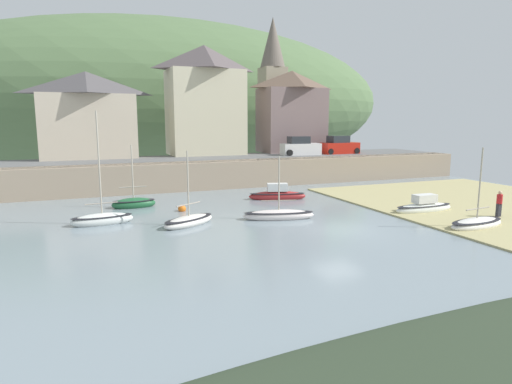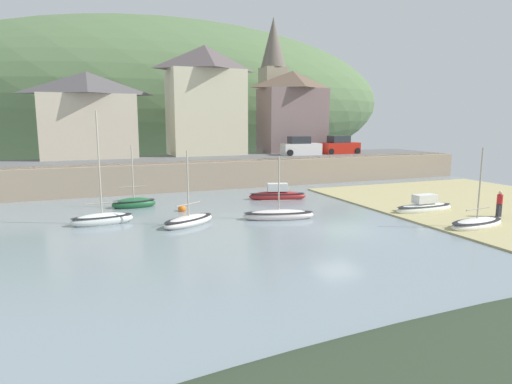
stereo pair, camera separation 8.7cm
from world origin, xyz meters
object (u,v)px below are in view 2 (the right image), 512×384
mooring_buoy (182,209)px  parked_car_near_slipway (301,147)px  sailboat_white_hull (279,215)px  waterfront_building_right (292,111)px  parked_car_by_wall (340,146)px  waterfront_building_centre (205,100)px  church_with_spire (273,83)px  sailboat_tall_mast (102,219)px  dinghy_open_wooden (424,207)px  waterfront_building_left (88,114)px  sailboat_blue_trim (277,195)px  sailboat_nearest_shore (477,224)px  rowboat_small_beached (134,203)px  person_on_slipway (500,203)px  sailboat_far_left (189,221)px

mooring_buoy → parked_car_near_slipway: bearing=39.4°
sailboat_white_hull → parked_car_near_slipway: (10.28, 17.17, 2.95)m
waterfront_building_right → parked_car_near_slipway: bearing=-104.4°
parked_car_by_wall → sailboat_white_hull: bearing=-132.1°
waterfront_building_centre → parked_car_near_slipway: bearing=-26.6°
waterfront_building_right → church_with_spire: bearing=99.1°
waterfront_building_right → sailboat_white_hull: (-11.44, -21.67, -6.78)m
waterfront_building_centre → parked_car_near_slipway: 11.21m
sailboat_tall_mast → sailboat_white_hull: size_ratio=1.48×
dinghy_open_wooden → parked_car_near_slipway: (0.49, 18.92, 2.86)m
waterfront_building_left → sailboat_blue_trim: bearing=-49.6°
sailboat_white_hull → dinghy_open_wooden: size_ratio=1.04×
sailboat_nearest_shore → sailboat_white_hull: 11.35m
sailboat_tall_mast → sailboat_blue_trim: (12.97, 3.66, 0.04)m
waterfront_building_left → church_with_spire: 21.89m
waterfront_building_centre → sailboat_tall_mast: (-11.51, -19.06, -7.84)m
waterfront_building_left → rowboat_small_beached: (2.44, -14.54, -6.28)m
waterfront_building_right → mooring_buoy: 24.75m
sailboat_tall_mast → mooring_buoy: bearing=15.2°
sailboat_tall_mast → sailboat_white_hull: sailboat_tall_mast is taller
dinghy_open_wooden → church_with_spire: bearing=88.7°
waterfront_building_centre → dinghy_open_wooden: 26.11m
sailboat_blue_trim → person_on_slipway: (10.12, -11.10, 0.64)m
sailboat_white_hull → rowboat_small_beached: bearing=152.9°
sailboat_tall_mast → mooring_buoy: (5.16, 1.95, -0.14)m
waterfront_building_centre → sailboat_nearest_shore: waterfront_building_centre is taller
parked_car_by_wall → person_on_slipway: parked_car_by_wall is taller
sailboat_tall_mast → parked_car_by_wall: 29.36m
waterfront_building_centre → sailboat_blue_trim: 17.32m
sailboat_blue_trim → dinghy_open_wooden: sailboat_blue_trim is taller
sailboat_nearest_shore → parked_car_near_slipway: 23.61m
waterfront_building_right → dinghy_open_wooden: size_ratio=2.06×
rowboat_small_beached → mooring_buoy: 3.85m
sailboat_white_hull → mooring_buoy: 6.82m
church_with_spire → rowboat_small_beached: church_with_spire is taller
waterfront_building_right → church_with_spire: size_ratio=0.58×
sailboat_far_left → mooring_buoy: size_ratio=8.44×
waterfront_building_centre → parked_car_by_wall: waterfront_building_centre is taller
mooring_buoy → rowboat_small_beached: bearing=138.0°
sailboat_tall_mast → sailboat_blue_trim: bearing=10.3°
waterfront_building_centre → mooring_buoy: size_ratio=21.15×
waterfront_building_left → mooring_buoy: size_ratio=16.72×
waterfront_building_left → waterfront_building_right: 21.81m
person_on_slipway → sailboat_far_left: bearing=163.8°
sailboat_nearest_shore → dinghy_open_wooden: 4.51m
waterfront_building_right → sailboat_far_left: (-16.97, -21.13, -6.79)m
waterfront_building_left → rowboat_small_beached: waterfront_building_left is taller
waterfront_building_left → sailboat_tall_mast: (0.14, -19.06, -6.27)m
sailboat_white_hull → parked_car_by_wall: size_ratio=1.11×
rowboat_small_beached → person_on_slipway: rowboat_small_beached is taller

